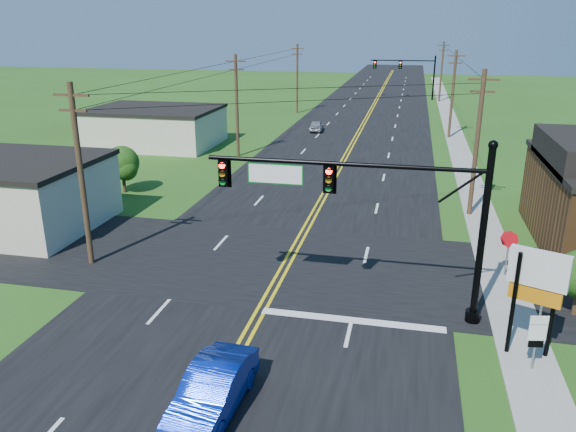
% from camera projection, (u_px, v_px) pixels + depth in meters
% --- Properties ---
extents(ground, '(260.00, 260.00, 0.00)m').
position_uv_depth(ground, '(197.00, 419.00, 17.23)').
color(ground, '#244915').
rests_on(ground, ground).
extents(road_main, '(16.00, 220.00, 0.04)m').
position_uv_depth(road_main, '(358.00, 131.00, 63.41)').
color(road_main, black).
rests_on(road_main, ground).
extents(road_cross, '(70.00, 10.00, 0.04)m').
position_uv_depth(road_cross, '(283.00, 264.00, 28.31)').
color(road_cross, black).
rests_on(road_cross, ground).
extents(sidewalk, '(2.00, 160.00, 0.08)m').
position_uv_depth(sidewalk, '(461.00, 154.00, 52.03)').
color(sidewalk, gray).
rests_on(sidewalk, ground).
extents(signal_mast_main, '(11.30, 0.60, 7.48)m').
position_uv_depth(signal_mast_main, '(367.00, 204.00, 22.20)').
color(signal_mast_main, black).
rests_on(signal_mast_main, ground).
extents(signal_mast_far, '(10.98, 0.60, 7.48)m').
position_uv_depth(signal_mast_far, '(406.00, 70.00, 88.75)').
color(signal_mast_far, black).
rests_on(signal_mast_far, ground).
extents(cream_bldg_near, '(10.20, 8.20, 4.10)m').
position_uv_depth(cream_bldg_near, '(9.00, 193.00, 32.95)').
color(cream_bldg_near, beige).
rests_on(cream_bldg_near, ground).
extents(cream_bldg_far, '(12.20, 9.20, 3.70)m').
position_uv_depth(cream_bldg_far, '(155.00, 126.00, 55.59)').
color(cream_bldg_far, beige).
rests_on(cream_bldg_far, ground).
extents(utility_pole_left_a, '(1.80, 0.28, 9.00)m').
position_uv_depth(utility_pole_left_a, '(81.00, 173.00, 26.87)').
color(utility_pole_left_a, '#362718').
rests_on(utility_pole_left_a, ground).
extents(utility_pole_left_b, '(1.80, 0.28, 9.00)m').
position_uv_depth(utility_pole_left_b, '(237.00, 104.00, 49.96)').
color(utility_pole_left_b, '#362718').
rests_on(utility_pole_left_b, ground).
extents(utility_pole_left_c, '(1.80, 0.28, 9.00)m').
position_uv_depth(utility_pole_left_c, '(297.00, 77.00, 74.90)').
color(utility_pole_left_c, '#362718').
rests_on(utility_pole_left_c, ground).
extents(utility_pole_right_a, '(1.80, 0.28, 9.00)m').
position_uv_depth(utility_pole_right_a, '(477.00, 142.00, 34.03)').
color(utility_pole_right_a, '#362718').
rests_on(utility_pole_right_a, ground).
extents(utility_pole_right_b, '(1.80, 0.28, 9.00)m').
position_uv_depth(utility_pole_right_b, '(453.00, 93.00, 58.05)').
color(utility_pole_right_b, '#362718').
rests_on(utility_pole_right_b, ground).
extents(utility_pole_right_c, '(1.80, 0.28, 9.00)m').
position_uv_depth(utility_pole_right_c, '(442.00, 70.00, 85.76)').
color(utility_pole_right_c, '#362718').
rests_on(utility_pole_right_c, ground).
extents(tree_right_back, '(3.00, 3.00, 4.10)m').
position_uv_depth(tree_right_back, '(565.00, 165.00, 37.15)').
color(tree_right_back, '#362718').
rests_on(tree_right_back, ground).
extents(tree_left, '(2.40, 2.40, 3.37)m').
position_uv_depth(tree_left, '(122.00, 163.00, 39.70)').
color(tree_left, '#362718').
rests_on(tree_left, ground).
extents(blue_car, '(1.81, 4.60, 1.49)m').
position_uv_depth(blue_car, '(213.00, 391.00, 17.32)').
color(blue_car, '#07219C').
rests_on(blue_car, ground).
extents(distant_car, '(1.71, 3.65, 1.21)m').
position_uv_depth(distant_car, '(316.00, 126.00, 63.01)').
color(distant_car, '#A0A0A5').
rests_on(distant_car, ground).
extents(route_sign, '(0.62, 0.16, 2.51)m').
position_uv_depth(route_sign, '(537.00, 334.00, 19.13)').
color(route_sign, slate).
rests_on(route_sign, ground).
extents(stop_sign, '(0.80, 0.32, 2.35)m').
position_uv_depth(stop_sign, '(509.00, 244.00, 26.33)').
color(stop_sign, slate).
rests_on(stop_sign, ground).
extents(pylon_sign, '(1.95, 1.05, 4.12)m').
position_uv_depth(pylon_sign, '(537.00, 281.00, 19.56)').
color(pylon_sign, black).
rests_on(pylon_sign, ground).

